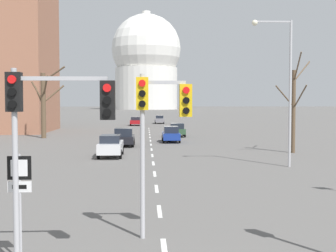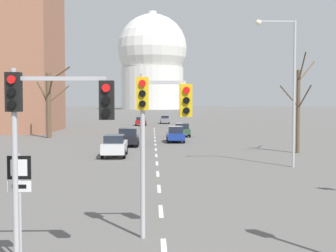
{
  "view_description": "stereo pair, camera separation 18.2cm",
  "coord_description": "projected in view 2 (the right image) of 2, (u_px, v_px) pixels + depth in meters",
  "views": [
    {
      "loc": [
        -0.51,
        -8.09,
        4.06
      ],
      "look_at": [
        0.13,
        5.18,
        3.37
      ],
      "focal_mm": 50.0,
      "sensor_mm": 36.0,
      "label": 1
    },
    {
      "loc": [
        -0.33,
        -8.09,
        4.06
      ],
      "look_at": [
        0.13,
        5.18,
        3.37
      ],
      "focal_mm": 50.0,
      "sensor_mm": 36.0,
      "label": 2
    }
  ],
  "objects": [
    {
      "name": "lane_stripe_2",
      "position": [
        159.0,
        189.0,
        21.85
      ],
      "size": [
        0.16,
        2.0,
        0.01
      ],
      "primitive_type": "cube",
      "color": "silver",
      "rests_on": "ground_plane"
    },
    {
      "name": "sedan_near_right",
      "position": [
        165.0,
        119.0,
        87.45
      ],
      "size": [
        1.71,
        4.28,
        1.53
      ],
      "color": "slate",
      "rests_on": "ground_plane"
    },
    {
      "name": "sedan_mid_centre",
      "position": [
        175.0,
        134.0,
        47.06
      ],
      "size": [
        1.75,
        4.03,
        1.61
      ],
      "color": "navy",
      "rests_on": "ground_plane"
    },
    {
      "name": "sedan_distant_centre",
      "position": [
        182.0,
        130.0,
        54.49
      ],
      "size": [
        1.89,
        3.82,
        1.57
      ],
      "color": "#2D4C33",
      "rests_on": "ground_plane"
    },
    {
      "name": "lane_stripe_1",
      "position": [
        161.0,
        211.0,
        17.36
      ],
      "size": [
        0.16,
        2.0,
        0.01
      ],
      "primitive_type": "cube",
      "color": "silver",
      "rests_on": "ground_plane"
    },
    {
      "name": "lane_stripe_3",
      "position": [
        158.0,
        174.0,
        26.34
      ],
      "size": [
        0.16,
        2.0,
        0.01
      ],
      "primitive_type": "cube",
      "color": "silver",
      "rests_on": "ground_plane"
    },
    {
      "name": "lane_stripe_4",
      "position": [
        157.0,
        163.0,
        30.83
      ],
      "size": [
        0.16,
        2.0,
        0.01
      ],
      "primitive_type": "cube",
      "color": "silver",
      "rests_on": "ground_plane"
    },
    {
      "name": "lane_stripe_5",
      "position": [
        156.0,
        155.0,
        35.32
      ],
      "size": [
        0.16,
        2.0,
        0.01
      ],
      "primitive_type": "cube",
      "color": "silver",
      "rests_on": "ground_plane"
    },
    {
      "name": "lane_stripe_9",
      "position": [
        155.0,
        137.0,
        53.29
      ],
      "size": [
        0.16,
        2.0,
        0.01
      ],
      "primitive_type": "cube",
      "color": "silver",
      "rests_on": "ground_plane"
    },
    {
      "name": "route_sign_post",
      "position": [
        19.0,
        188.0,
        11.86
      ],
      "size": [
        0.6,
        0.08,
        2.75
      ],
      "color": "#B2B2B7",
      "rests_on": "ground_plane"
    },
    {
      "name": "sedan_near_left",
      "position": [
        115.0,
        145.0,
        34.64
      ],
      "size": [
        1.75,
        4.5,
        1.63
      ],
      "color": "silver",
      "rests_on": "ground_plane"
    },
    {
      "name": "bare_tree_right_near",
      "position": [
        299.0,
        107.0,
        36.85
      ],
      "size": [
        3.6,
        3.09,
        7.87
      ],
      "color": "brown",
      "rests_on": "ground_plane"
    },
    {
      "name": "lane_stripe_11",
      "position": [
        154.0,
        132.0,
        62.27
      ],
      "size": [
        0.16,
        2.0,
        0.01
      ],
      "primitive_type": "cube",
      "color": "silver",
      "rests_on": "ground_plane"
    },
    {
      "name": "lane_stripe_0",
      "position": [
        164.0,
        249.0,
        12.87
      ],
      "size": [
        0.16,
        2.0,
        0.01
      ],
      "primitive_type": "cube",
      "color": "silver",
      "rests_on": "ground_plane"
    },
    {
      "name": "bare_tree_left_near",
      "position": [
        49.0,
        102.0,
        52.37
      ],
      "size": [
        4.07,
        3.98,
        8.03
      ],
      "color": "brown",
      "rests_on": "ground_plane"
    },
    {
      "name": "traffic_signal_centre_tall",
      "position": [
        158.0,
        115.0,
        13.75
      ],
      "size": [
        1.64,
        0.34,
        4.88
      ],
      "color": "#B2B2B7",
      "rests_on": "ground_plane"
    },
    {
      "name": "lane_stripe_13",
      "position": [
        154.0,
        128.0,
        71.25
      ],
      "size": [
        0.16,
        2.0,
        0.01
      ],
      "primitive_type": "cube",
      "color": "silver",
      "rests_on": "ground_plane"
    },
    {
      "name": "traffic_signal_near_left",
      "position": [
        47.0,
        116.0,
        11.44
      ],
      "size": [
        2.62,
        0.34,
        4.88
      ],
      "color": "#B2B2B7",
      "rests_on": "ground_plane"
    },
    {
      "name": "sedan_far_right",
      "position": [
        128.0,
        137.0,
        42.81
      ],
      "size": [
        1.94,
        4.01,
        1.67
      ],
      "color": "black",
      "rests_on": "ground_plane"
    },
    {
      "name": "lane_stripe_7",
      "position": [
        155.0,
        145.0,
        44.31
      ],
      "size": [
        0.16,
        2.0,
        0.01
      ],
      "primitive_type": "cube",
      "color": "silver",
      "rests_on": "ground_plane"
    },
    {
      "name": "lane_stripe_12",
      "position": [
        154.0,
        130.0,
        66.76
      ],
      "size": [
        0.16,
        2.0,
        0.01
      ],
      "primitive_type": "cube",
      "color": "silver",
      "rests_on": "ground_plane"
    },
    {
      "name": "street_lamp_right",
      "position": [
        287.0,
        78.0,
        28.8
      ],
      "size": [
        2.53,
        0.36,
        9.09
      ],
      "color": "#B2B2B7",
      "rests_on": "ground_plane"
    },
    {
      "name": "lane_stripe_6",
      "position": [
        156.0,
        149.0,
        39.82
      ],
      "size": [
        0.16,
        2.0,
        0.01
      ],
      "primitive_type": "cube",
      "color": "silver",
      "rests_on": "ground_plane"
    },
    {
      "name": "lane_stripe_8",
      "position": [
        155.0,
        141.0,
        48.8
      ],
      "size": [
        0.16,
        2.0,
        0.01
      ],
      "primitive_type": "cube",
      "color": "silver",
      "rests_on": "ground_plane"
    },
    {
      "name": "lane_stripe_10",
      "position": [
        155.0,
        135.0,
        57.78
      ],
      "size": [
        0.16,
        2.0,
        0.01
      ],
      "primitive_type": "cube",
      "color": "silver",
      "rests_on": "ground_plane"
    },
    {
      "name": "sedan_far_left",
      "position": [
        141.0,
        121.0,
        80.37
      ],
      "size": [
        1.88,
        4.14,
        1.49
      ],
      "color": "maroon",
      "rests_on": "ground_plane"
    },
    {
      "name": "capitol_dome",
      "position": [
        152.0,
        62.0,
        254.9
      ],
      "size": [
        37.64,
        37.64,
        53.17
      ],
      "color": "silver",
      "rests_on": "ground_plane"
    }
  ]
}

